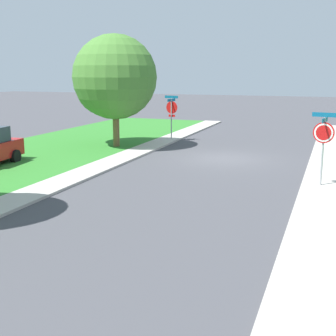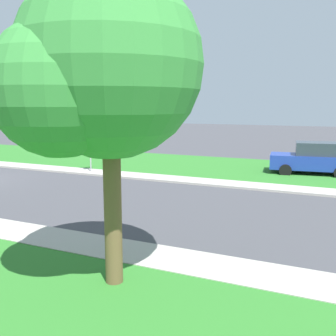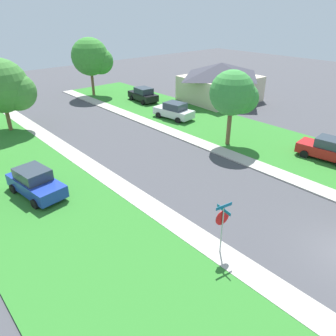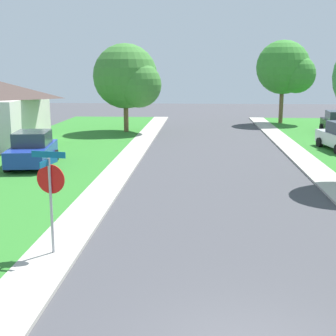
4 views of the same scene
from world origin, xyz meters
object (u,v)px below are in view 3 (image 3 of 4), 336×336
(stop_sign_far_corner, at_px, (222,221))
(car_black_kerbside_mid, at_px, (143,95))
(car_red_near_corner, at_px, (328,149))
(car_silver_behind_trees, at_px, (174,111))
(tree_sidewalk_far, at_px, (235,94))
(car_blue_far_down_street, at_px, (35,182))
(tree_sidewalk_mid, at_px, (5,88))
(tree_sidewalk_near, at_px, (93,58))
(house_right_setback, at_px, (220,81))

(stop_sign_far_corner, relative_size, car_black_kerbside_mid, 0.63)
(car_red_near_corner, height_order, car_black_kerbside_mid, same)
(car_silver_behind_trees, height_order, car_black_kerbside_mid, same)
(tree_sidewalk_far, bearing_deg, stop_sign_far_corner, -143.37)
(car_red_near_corner, distance_m, car_black_kerbside_mid, 22.84)
(car_red_near_corner, relative_size, car_blue_far_down_street, 0.99)
(stop_sign_far_corner, relative_size, car_red_near_corner, 0.62)
(tree_sidewalk_far, bearing_deg, tree_sidewalk_mid, 128.68)
(car_red_near_corner, xyz_separation_m, car_silver_behind_trees, (-2.05, 15.27, 0.00))
(stop_sign_far_corner, bearing_deg, tree_sidewalk_far, 36.63)
(car_black_kerbside_mid, xyz_separation_m, tree_sidewalk_near, (-2.78, 6.65, 3.91))
(house_right_setback, bearing_deg, car_silver_behind_trees, -169.60)
(car_red_near_corner, distance_m, tree_sidewalk_near, 29.91)
(car_black_kerbside_mid, distance_m, tree_sidewalk_mid, 15.92)
(tree_sidewalk_far, relative_size, tree_sidewalk_near, 0.86)
(stop_sign_far_corner, bearing_deg, car_blue_far_down_street, 111.94)
(stop_sign_far_corner, relative_size, tree_sidewalk_near, 0.38)
(tree_sidewalk_near, bearing_deg, car_blue_far_down_street, -128.47)
(stop_sign_far_corner, height_order, tree_sidewalk_mid, tree_sidewalk_mid)
(car_blue_far_down_street, distance_m, tree_sidewalk_near, 25.59)
(car_red_near_corner, distance_m, car_silver_behind_trees, 15.41)
(tree_sidewalk_mid, bearing_deg, stop_sign_far_corner, -86.31)
(tree_sidewalk_near, xyz_separation_m, tree_sidewalk_mid, (-12.81, -6.73, -0.68))
(car_blue_far_down_street, distance_m, house_right_setback, 27.11)
(car_blue_far_down_street, relative_size, house_right_setback, 0.48)
(car_red_near_corner, bearing_deg, tree_sidewalk_near, 95.96)
(car_red_near_corner, height_order, tree_sidewalk_mid, tree_sidewalk_mid)
(car_silver_behind_trees, bearing_deg, tree_sidewalk_near, 94.15)
(house_right_setback, bearing_deg, stop_sign_far_corner, -139.53)
(car_blue_far_down_street, relative_size, tree_sidewalk_mid, 0.67)
(stop_sign_far_corner, bearing_deg, tree_sidewalk_mid, 93.69)
(car_red_near_corner, xyz_separation_m, house_right_setback, (7.25, 16.98, 1.50))
(car_red_near_corner, distance_m, tree_sidewalk_far, 8.31)
(tree_sidewalk_far, distance_m, tree_sidewalk_mid, 20.36)
(house_right_setback, bearing_deg, car_black_kerbside_mid, 142.21)
(tree_sidewalk_mid, bearing_deg, tree_sidewalk_near, 27.72)
(tree_sidewalk_near, bearing_deg, tree_sidewalk_far, -90.21)
(tree_sidewalk_far, xyz_separation_m, house_right_setback, (10.42, 10.11, -1.96))
(car_silver_behind_trees, distance_m, house_right_setback, 9.58)
(car_silver_behind_trees, xyz_separation_m, tree_sidewalk_near, (-1.03, 14.22, 3.91))
(tree_sidewalk_mid, relative_size, house_right_setback, 0.71)
(car_silver_behind_trees, height_order, house_right_setback, house_right_setback)
(tree_sidewalk_far, xyz_separation_m, tree_sidewalk_near, (0.08, 22.63, 0.45))
(car_silver_behind_trees, xyz_separation_m, tree_sidewalk_far, (-1.11, -8.41, 3.46))
(stop_sign_far_corner, height_order, house_right_setback, house_right_setback)
(car_blue_far_down_street, height_order, tree_sidewalk_mid, tree_sidewalk_mid)
(stop_sign_far_corner, xyz_separation_m, car_black_kerbside_mid, (14.03, 24.27, -1.01))
(car_red_near_corner, distance_m, tree_sidewalk_mid, 27.94)
(car_black_kerbside_mid, height_order, tree_sidewalk_mid, tree_sidewalk_mid)
(car_blue_far_down_street, bearing_deg, tree_sidewalk_near, 51.53)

